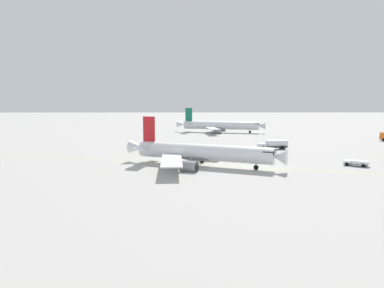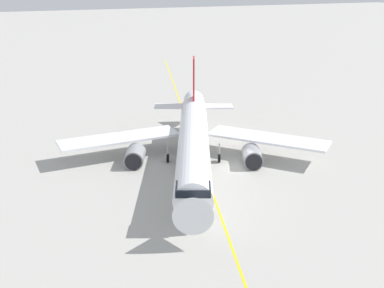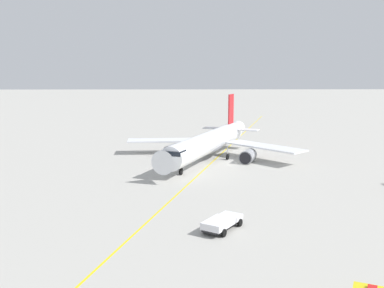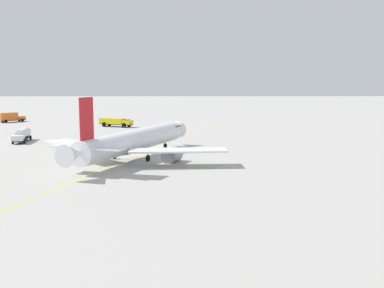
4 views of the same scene
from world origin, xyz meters
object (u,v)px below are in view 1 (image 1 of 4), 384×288
(airliner_main, at_px, (201,153))
(pushback_tug_truck, at_px, (357,163))
(fuel_tanker_truck, at_px, (274,144))
(airliner_secondary, at_px, (220,126))

(airliner_main, relative_size, pushback_tug_truck, 6.60)
(pushback_tug_truck, relative_size, fuel_tanker_truck, 0.60)
(airliner_secondary, bearing_deg, fuel_tanker_truck, -64.74)
(airliner_main, bearing_deg, pushback_tug_truck, 21.74)
(airliner_main, height_order, pushback_tug_truck, airliner_main)
(airliner_secondary, xyz_separation_m, fuel_tanker_truck, (-55.01, -12.14, -1.44))
(airliner_main, bearing_deg, airliner_secondary, 105.01)
(airliner_secondary, relative_size, fuel_tanker_truck, 4.29)
(airliner_main, height_order, airliner_secondary, airliner_main)
(fuel_tanker_truck, bearing_deg, airliner_secondary, -83.60)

